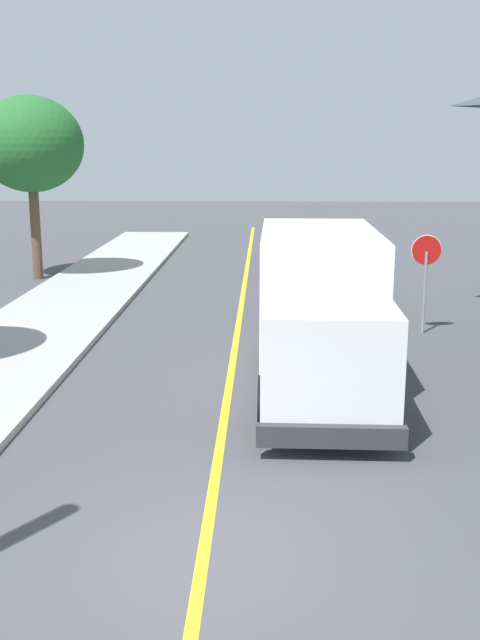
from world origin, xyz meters
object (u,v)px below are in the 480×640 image
Objects in this scene: parked_car_mid at (301,256)px; stop_sign at (426,265)px; parked_car_far at (284,238)px; street_tree_down_block at (30,145)px; box_truck at (320,304)px; parked_car_near at (313,289)px.

stop_sign is (2.88, -8.76, 1.06)m from parked_car_mid.
parked_car_mid is 5.76m from parked_car_far.
parked_car_mid is at bearing 108.18° from stop_sign.
stop_sign is 15.46m from street_tree_down_block.
box_truck is 6.77m from parked_car_near.
parked_car_near and parked_car_far have the same top height.
box_truck is 1.64× the size of parked_car_mid.
street_tree_down_block is (-9.72, 12.70, 3.19)m from box_truck.
parked_car_mid is at bearing 88.96° from box_truck.
parked_car_near is 1.01× the size of parked_car_mid.
parked_car_mid is at bearing 4.24° from street_tree_down_block.
box_truck is 2.72× the size of stop_sign.
street_tree_down_block is (-12.84, 8.02, 3.10)m from stop_sign.
stop_sign is (3.12, 4.67, 0.09)m from box_truck.
parked_car_far is 14.93m from stop_sign.
box_truck is at bearing -123.73° from stop_sign.
parked_car_near is 12.50m from parked_car_far.
box_truck is at bearing -91.04° from parked_car_mid.
parked_car_near is at bearing -30.94° from street_tree_down_block.
parked_car_far is at bearing 92.54° from parked_car_near.
box_truck is 16.31m from street_tree_down_block.
stop_sign reaches higher than parked_car_mid.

